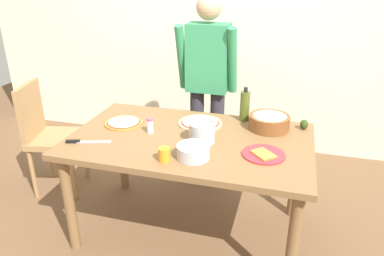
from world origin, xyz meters
The scene contains 16 objects.
ground centered at (0.00, 0.00, 0.00)m, with size 8.00×8.00×0.00m, color brown.
wall_back centered at (0.00, 1.60, 1.30)m, with size 5.60×0.10×2.60m, color silver.
dining_table centered at (0.00, 0.00, 0.67)m, with size 1.60×0.96×0.76m.
person_cook centered at (-0.07, 0.76, 0.94)m, with size 0.49×0.25×1.62m.
chair_wooden_left centered at (-1.32, 0.23, 0.54)m, with size 0.48×0.48×0.95m.
pizza_raw_on_board centered at (0.01, 0.24, 0.77)m, with size 0.31×0.31×0.02m.
pizza_cooked_on_tray centered at (-0.53, 0.09, 0.77)m, with size 0.27×0.27×0.02m.
plate_with_slice centered at (0.50, -0.12, 0.77)m, with size 0.26×0.26×0.02m.
popcorn_bowl centered at (0.49, 0.29, 0.82)m, with size 0.28×0.28×0.11m.
mixing_bowl_steel centered at (0.10, -0.26, 0.80)m, with size 0.20×0.20×0.08m.
olive_oil_bottle centered at (0.30, 0.40, 0.87)m, with size 0.07×0.07×0.26m.
steel_pot centered at (0.09, -0.03, 0.83)m, with size 0.17×0.17×0.13m.
cup_orange centered at (-0.06, -0.35, 0.80)m, with size 0.07×0.07×0.09m, color orange.
salt_shaker centered at (-0.29, 0.01, 0.81)m, with size 0.04×0.04×0.11m.
chef_knife centered at (-0.65, -0.26, 0.77)m, with size 0.28×0.11×0.02m.
avocado centered at (0.73, 0.36, 0.80)m, with size 0.06×0.06×0.07m, color #2D4219.
Camera 1 is at (0.61, -2.11, 1.80)m, focal length 34.15 mm.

